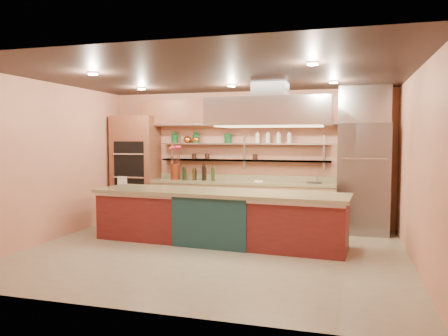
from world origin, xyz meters
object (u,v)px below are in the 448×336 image
(flower_vase, at_px, (175,172))
(copper_kettle, at_px, (187,140))
(refrigerator, at_px, (363,178))
(kitchen_scale, at_px, (259,180))
(island, at_px, (218,217))
(green_canister, at_px, (228,138))

(flower_vase, height_order, copper_kettle, copper_kettle)
(flower_vase, bearing_deg, copper_kettle, 47.41)
(copper_kettle, bearing_deg, flower_vase, -132.59)
(flower_vase, bearing_deg, refrigerator, -0.15)
(refrigerator, height_order, copper_kettle, refrigerator)
(flower_vase, relative_size, kitchen_scale, 2.11)
(kitchen_scale, xyz_separation_m, copper_kettle, (-1.63, 0.22, 0.81))
(refrigerator, distance_m, flower_vase, 3.85)
(copper_kettle, bearing_deg, kitchen_scale, -7.67)
(island, xyz_separation_m, green_canister, (-0.30, 1.75, 1.36))
(island, xyz_separation_m, kitchen_scale, (0.42, 1.53, 0.52))
(kitchen_scale, bearing_deg, flower_vase, 178.30)
(flower_vase, distance_m, kitchen_scale, 1.84)
(island, bearing_deg, kitchen_scale, 78.53)
(kitchen_scale, xyz_separation_m, green_canister, (-0.71, 0.22, 0.84))
(green_canister, bearing_deg, flower_vase, -168.90)
(refrigerator, distance_m, green_canister, 2.85)
(flower_vase, bearing_deg, island, -47.22)
(island, relative_size, copper_kettle, 24.32)
(copper_kettle, height_order, green_canister, green_canister)
(island, height_order, flower_vase, flower_vase)
(island, bearing_deg, refrigerator, 35.77)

